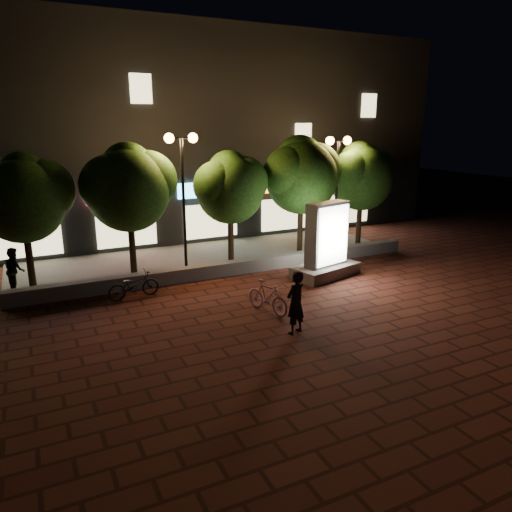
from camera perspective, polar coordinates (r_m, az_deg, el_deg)
ground at (r=15.05m, az=3.36°, el=-6.30°), size 80.00×80.00×0.00m
retaining_wall at (r=18.36m, az=-2.72°, el=-1.39°), size 16.00×0.45×0.50m
sidewalk at (r=20.65m, az=-5.46°, el=-0.12°), size 16.00×5.00×0.08m
building_block at (r=26.08m, az=-10.95°, el=13.98°), size 28.00×8.12×11.30m
tree_far_left at (r=17.77m, az=-26.08°, el=6.54°), size 3.36×2.80×4.63m
tree_left at (r=18.08m, az=-14.93°, el=8.21°), size 3.60×3.00×4.89m
tree_mid at (r=19.27m, az=-3.06°, el=8.45°), size 3.24×2.70×4.50m
tree_right at (r=20.74m, az=5.50°, el=9.88°), size 3.72×3.10×5.07m
tree_far_right at (r=22.58m, az=12.53°, el=9.54°), size 3.48×2.90×4.76m
street_lamp_left at (r=18.24m, az=-8.80°, el=10.45°), size 1.26×0.36×5.18m
street_lamp_right at (r=21.39m, az=9.73°, el=10.78°), size 1.26×0.36×4.98m
ad_kiosk at (r=18.03m, az=8.39°, el=1.08°), size 2.85×1.90×2.83m
scooter_pink at (r=14.58m, az=1.39°, el=-4.91°), size 0.96×1.72×1.00m
rider at (r=13.08m, az=4.74°, el=-5.58°), size 0.76×0.63×1.78m
scooter_parked at (r=16.26m, az=-14.42°, el=-3.39°), size 1.78×0.81×0.90m
pedestrian at (r=18.00m, az=-26.89°, el=-1.47°), size 0.77×0.88×1.54m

